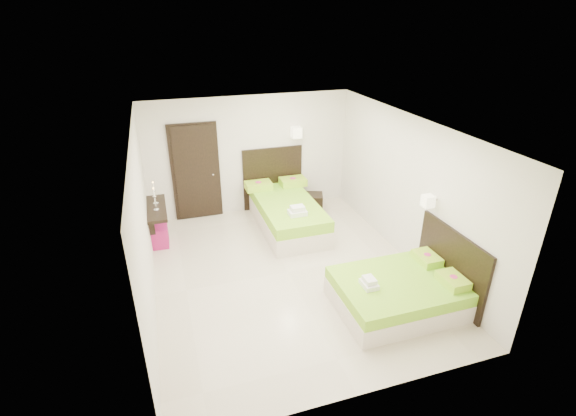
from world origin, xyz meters
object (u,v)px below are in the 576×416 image
object	(u,v)px
bed_single	(286,211)
nightstand	(312,203)
ottoman	(157,236)
bed_double	(402,290)

from	to	relation	value
bed_single	nightstand	bearing A→B (deg)	32.52
bed_single	nightstand	xyz separation A→B (m)	(0.77, 0.49, -0.14)
ottoman	bed_single	bearing A→B (deg)	0.91
bed_single	bed_double	world-z (taller)	bed_single
bed_double	ottoman	world-z (taller)	bed_double
bed_double	ottoman	distance (m)	4.68
bed_single	ottoman	world-z (taller)	bed_single
bed_double	nightstand	world-z (taller)	bed_double
nightstand	ottoman	bearing A→B (deg)	-151.28
bed_single	bed_double	bearing A→B (deg)	-74.07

